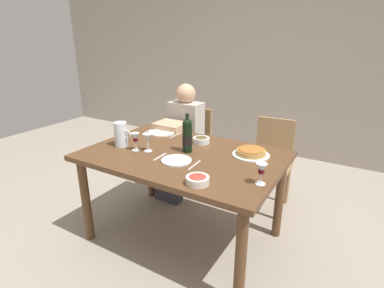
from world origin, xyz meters
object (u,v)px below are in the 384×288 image
at_px(wine_glass_left_diner, 261,170).
at_px(dinner_plate_right_setting, 176,160).
at_px(wine_bottle, 187,136).
at_px(chair_right, 271,158).
at_px(water_pitcher, 121,136).
at_px(salad_bowl, 198,179).
at_px(diner_left, 180,138).
at_px(olive_bowl, 201,140).
at_px(wine_glass_right_diner, 135,138).
at_px(dinner_plate_left_setting, 162,132).
at_px(dining_table, 183,164).
at_px(wine_glass_centre, 148,139).
at_px(chair_left, 192,142).
at_px(baked_tart, 251,152).

height_order(wine_glass_left_diner, dinner_plate_right_setting, wine_glass_left_diner).
relative_size(wine_bottle, chair_right, 0.35).
relative_size(water_pitcher, salad_bowl, 1.38).
bearing_deg(salad_bowl, diner_left, 127.66).
bearing_deg(olive_bowl, chair_right, 54.26).
distance_m(salad_bowl, diner_left, 1.32).
distance_m(wine_glass_right_diner, dinner_plate_left_setting, 0.49).
relative_size(dining_table, wine_glass_centre, 10.51).
relative_size(dining_table, chair_right, 1.72).
height_order(water_pitcher, wine_glass_right_diner, water_pitcher).
height_order(water_pitcher, dinner_plate_left_setting, water_pitcher).
height_order(dinner_plate_left_setting, chair_right, chair_right).
height_order(water_pitcher, diner_left, diner_left).
relative_size(salad_bowl, wine_glass_centre, 1.02).
xyz_separation_m(water_pitcher, diner_left, (0.07, 0.77, -0.23)).
bearing_deg(chair_right, dinner_plate_left_setting, 28.28).
distance_m(salad_bowl, chair_left, 1.53).
bearing_deg(olive_bowl, salad_bowl, -62.64).
distance_m(salad_bowl, wine_glass_right_diner, 0.75).
relative_size(wine_glass_right_diner, diner_left, 0.12).
bearing_deg(dining_table, dinner_plate_left_setting, 142.68).
height_order(baked_tart, chair_right, chair_right).
xyz_separation_m(dinner_plate_left_setting, dinner_plate_right_setting, (0.48, -0.49, 0.00)).
bearing_deg(water_pitcher, chair_left, 85.81).
bearing_deg(chair_left, dinner_plate_left_setting, 91.44).
relative_size(water_pitcher, chair_right, 0.23).
bearing_deg(wine_glass_left_diner, chair_left, 136.29).
relative_size(salad_bowl, dinner_plate_left_setting, 0.59).
distance_m(chair_left, diner_left, 0.26).
bearing_deg(dining_table, chair_right, 63.54).
bearing_deg(baked_tart, wine_bottle, -158.59).
bearing_deg(chair_left, wine_bottle, 119.33).
xyz_separation_m(baked_tart, dinner_plate_right_setting, (-0.42, -0.38, -0.02)).
xyz_separation_m(water_pitcher, wine_glass_centre, (0.26, 0.02, 0.02)).
bearing_deg(dinner_plate_right_setting, wine_glass_centre, 169.98).
bearing_deg(dinner_plate_left_setting, wine_bottle, -32.30).
xyz_separation_m(wine_glass_right_diner, chair_left, (-0.09, 1.02, -0.36)).
height_order(wine_bottle, chair_left, wine_bottle).
height_order(dining_table, dinner_plate_right_setting, dinner_plate_right_setting).
xyz_separation_m(baked_tart, chair_right, (-0.02, 0.66, -0.29)).
bearing_deg(wine_glass_right_diner, chair_left, 95.20).
bearing_deg(chair_right, chair_left, -3.81).
bearing_deg(wine_glass_right_diner, water_pitcher, 174.34).
bearing_deg(wine_glass_centre, diner_left, 104.27).
distance_m(olive_bowl, chair_right, 0.81).
relative_size(water_pitcher, baked_tart, 0.72).
distance_m(baked_tart, salad_bowl, 0.62).
distance_m(water_pitcher, dinner_plate_left_setting, 0.47).
height_order(dinner_plate_left_setting, dinner_plate_right_setting, same).
distance_m(wine_bottle, dinner_plate_left_setting, 0.55).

